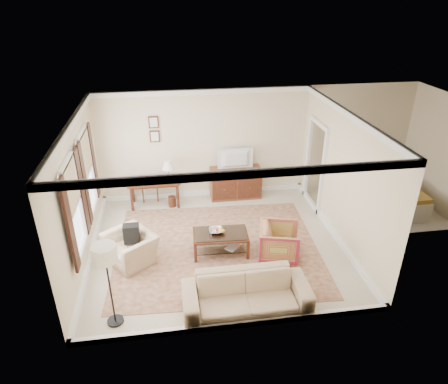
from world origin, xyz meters
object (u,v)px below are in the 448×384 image
object	(u,v)px
club_armchair	(130,243)
tv	(236,153)
writing_desk	(154,184)
striped_armchair	(279,240)
coffee_table	(221,237)
sofa	(246,289)
sideboard	(235,183)

from	to	relation	value
club_armchair	tv	bearing A→B (deg)	97.14
writing_desk	club_armchair	size ratio (longest dim) A/B	1.35
striped_armchair	tv	bearing A→B (deg)	23.29
striped_armchair	club_armchair	size ratio (longest dim) A/B	0.84
coffee_table	striped_armchair	distance (m)	1.24
striped_armchair	sofa	size ratio (longest dim) A/B	0.37
sideboard	sofa	size ratio (longest dim) A/B	0.60
club_armchair	coffee_table	bearing A→B (deg)	54.30
writing_desk	club_armchair	xyz separation A→B (m)	(-0.49, -2.38, -0.18)
club_armchair	writing_desk	bearing A→B (deg)	132.08
striped_armchair	sofa	xyz separation A→B (m)	(-0.98, -1.40, 0.03)
writing_desk	coffee_table	world-z (taller)	writing_desk
writing_desk	striped_armchair	xyz separation A→B (m)	(2.58, -2.71, -0.20)
striped_armchair	club_armchair	xyz separation A→B (m)	(-3.07, 0.33, 0.02)
club_armchair	sideboard	bearing A→B (deg)	97.37
writing_desk	striped_armchair	size ratio (longest dim) A/B	1.61
sideboard	club_armchair	world-z (taller)	club_armchair
sideboard	striped_armchair	world-z (taller)	sideboard
sideboard	club_armchair	bearing A→B (deg)	-136.33
writing_desk	tv	size ratio (longest dim) A/B	1.48
sideboard	tv	size ratio (longest dim) A/B	1.51
writing_desk	club_armchair	bearing A→B (deg)	-101.62
writing_desk	coffee_table	bearing A→B (deg)	-59.57
striped_armchair	club_armchair	distance (m)	3.08
sofa	writing_desk	bearing A→B (deg)	111.09
writing_desk	striped_armchair	world-z (taller)	striped_armchair
sideboard	club_armchair	size ratio (longest dim) A/B	1.38
coffee_table	striped_armchair	size ratio (longest dim) A/B	1.44
writing_desk	coffee_table	size ratio (longest dim) A/B	1.12
tv	coffee_table	bearing A→B (deg)	72.85
coffee_table	striped_armchair	xyz separation A→B (m)	(1.19, -0.35, 0.04)
sideboard	coffee_table	size ratio (longest dim) A/B	1.14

